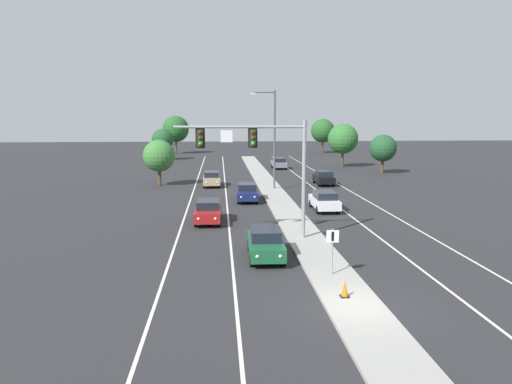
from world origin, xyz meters
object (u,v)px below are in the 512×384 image
at_px(car_oncoming_navy, 247,192).
at_px(car_oncoming_tan, 212,179).
at_px(tree_far_right_c, 343,139).
at_px(tree_far_right_a, 323,131).
at_px(car_receding_white, 324,200).
at_px(street_lamp_median, 272,134).
at_px(car_oncoming_green, 265,243).
at_px(car_receding_grey, 279,163).
at_px(tree_far_right_b, 383,148).
at_px(car_oncoming_red, 208,211).
at_px(tree_far_left_c, 159,156).
at_px(overhead_signal_mast, 262,154).
at_px(tree_far_left_a, 163,140).
at_px(traffic_cone_median_nose, 345,289).
at_px(car_receding_black, 324,177).
at_px(tree_far_left_b, 176,129).
at_px(median_sign_post, 332,245).

xyz_separation_m(car_oncoming_navy, car_oncoming_tan, (-3.33, 9.74, 0.00)).
bearing_deg(car_oncoming_navy, tree_far_right_c, 60.74).
bearing_deg(tree_far_right_a, car_receding_white, -101.82).
relative_size(street_lamp_median, tree_far_right_a, 1.42).
xyz_separation_m(car_oncoming_green, car_receding_grey, (6.23, 44.98, 0.00)).
bearing_deg(tree_far_right_b, car_oncoming_red, -128.14).
relative_size(car_receding_white, tree_far_left_c, 0.89).
distance_m(overhead_signal_mast, car_oncoming_green, 5.85).
bearing_deg(tree_far_left_a, traffic_cone_median_nose, -77.42).
xyz_separation_m(car_oncoming_green, car_oncoming_navy, (0.03, 17.92, 0.00)).
xyz_separation_m(tree_far_right_a, tree_far_left_a, (-31.02, -13.77, -1.07)).
height_order(car_receding_black, tree_far_left_b, tree_far_left_b).
xyz_separation_m(overhead_signal_mast, car_oncoming_tan, (-3.44, 23.97, -4.54)).
xyz_separation_m(street_lamp_median, car_receding_white, (3.03, -11.41, -4.97)).
distance_m(car_oncoming_red, tree_far_right_a, 68.65).
bearing_deg(tree_far_right_b, tree_far_left_a, 144.48).
bearing_deg(tree_far_left_b, tree_far_left_c, -87.35).
bearing_deg(tree_far_left_b, tree_far_right_a, -1.51).
distance_m(overhead_signal_mast, car_oncoming_tan, 24.63).
bearing_deg(tree_far_left_a, car_oncoming_green, -78.57).
bearing_deg(tree_far_left_a, car_oncoming_red, -80.10).
bearing_deg(car_receding_grey, traffic_cone_median_nose, -93.92).
height_order(overhead_signal_mast, tree_far_right_a, overhead_signal_mast).
distance_m(car_oncoming_navy, tree_far_right_b, 27.83).
height_order(car_oncoming_green, car_oncoming_tan, same).
distance_m(traffic_cone_median_nose, tree_far_right_a, 82.24).
distance_m(car_receding_black, traffic_cone_median_nose, 34.78).
bearing_deg(traffic_cone_median_nose, car_oncoming_tan, 99.98).
xyz_separation_m(tree_far_right_a, tree_far_right_b, (0.42, -36.21, -1.22)).
distance_m(car_oncoming_red, tree_far_right_b, 36.55).
bearing_deg(car_receding_grey, overhead_signal_mast, -98.38).
distance_m(overhead_signal_mast, tree_far_left_a, 58.00).
distance_m(car_oncoming_red, tree_far_left_a, 51.96).
relative_size(tree_far_right_a, tree_far_left_c, 1.39).
relative_size(median_sign_post, car_oncoming_red, 0.49).
relative_size(car_oncoming_red, traffic_cone_median_nose, 6.08).
height_order(street_lamp_median, tree_far_right_b, street_lamp_median).
bearing_deg(tree_far_right_a, traffic_cone_median_nose, -101.32).
distance_m(car_oncoming_tan, tree_far_left_c, 6.28).
bearing_deg(car_oncoming_green, car_receding_black, 71.73).
bearing_deg(traffic_cone_median_nose, tree_far_left_a, 102.58).
xyz_separation_m(car_oncoming_red, car_receding_white, (9.30, 3.77, 0.00)).
xyz_separation_m(car_oncoming_tan, traffic_cone_median_nose, (6.00, -34.09, -0.31)).
distance_m(car_oncoming_green, tree_far_right_b, 42.57).
distance_m(median_sign_post, car_oncoming_red, 14.11).
xyz_separation_m(car_receding_black, tree_far_left_c, (-18.17, 0.72, 2.47)).
relative_size(car_oncoming_green, car_receding_white, 1.01).
bearing_deg(median_sign_post, tree_far_left_a, 103.26).
bearing_deg(tree_far_right_b, tree_far_left_c, -161.53).
distance_m(street_lamp_median, car_oncoming_tan, 8.67).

